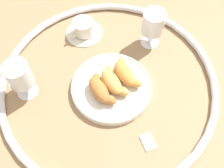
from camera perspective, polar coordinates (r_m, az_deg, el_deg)
The scene contains 10 objects.
ground_plane at distance 0.86m, azimuth -0.79°, elevation 0.27°, with size 2.20×2.20×0.00m, color #997551.
table_chrome_rim at distance 0.85m, azimuth -0.80°, elevation 0.68°, with size 0.72×0.72×0.02m, color silver.
pastry_plate at distance 0.84m, azimuth 0.00°, elevation -0.59°, with size 0.26×0.26×0.02m.
croissant_large at distance 0.80m, azimuth -2.67°, elevation -1.25°, with size 0.14×0.07×0.04m.
croissant_small at distance 0.81m, azimuth 0.19°, elevation 0.59°, with size 0.14×0.07×0.04m.
croissant_extra at distance 0.83m, azimuth 2.95°, elevation 2.35°, with size 0.14×0.07×0.04m.
coffee_cup_near at distance 0.98m, azimuth -6.20°, elevation 12.02°, with size 0.14×0.14×0.06m.
juice_glass_left at distance 0.81m, azimuth -19.73°, elevation 1.65°, with size 0.08×0.08×0.14m.
juice_glass_right at distance 0.90m, azimuth 9.02°, elevation 12.88°, with size 0.08×0.08×0.14m.
sugar_packet at distance 0.78m, azimuth 7.95°, elevation -12.47°, with size 0.05×0.03×0.01m, color white.
Camera 1 is at (0.41, -0.16, 0.74)m, focal length 41.56 mm.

